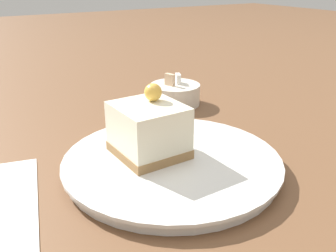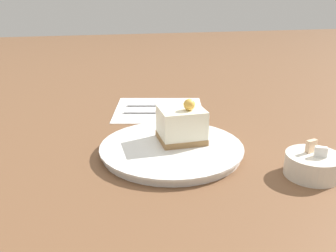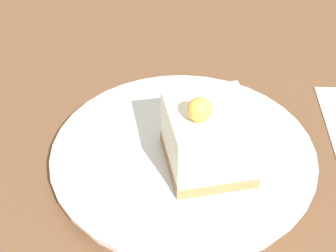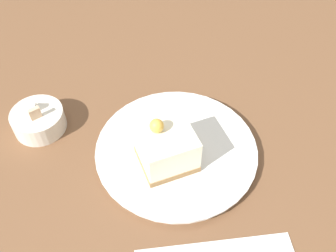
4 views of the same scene
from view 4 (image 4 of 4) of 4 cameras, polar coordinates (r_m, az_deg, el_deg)
The scene contains 4 objects.
ground_plane at distance 0.66m, azimuth 0.33°, elevation -3.36°, with size 4.00×4.00×0.00m, color brown.
plate at distance 0.65m, azimuth 1.27°, elevation -3.74°, with size 0.28×0.28×0.02m.
cake_slice at distance 0.60m, azimuth -0.23°, elevation -3.37°, with size 0.08×0.09×0.09m.
sugar_bowl at distance 0.72m, azimuth -19.12°, elevation 0.86°, with size 0.09×0.09×0.06m.
Camera 4 is at (-0.38, 0.14, 0.53)m, focal length 40.00 mm.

